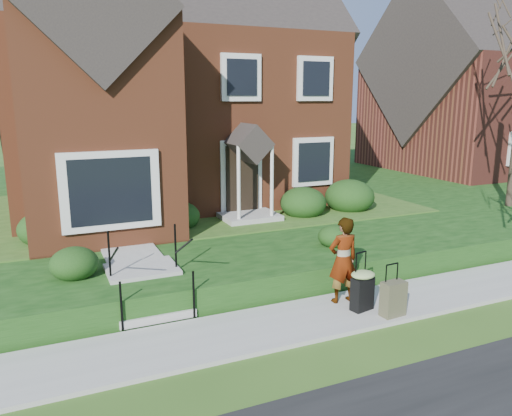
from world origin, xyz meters
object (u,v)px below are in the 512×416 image
woman (343,260)px  suitcase_black (362,288)px  front_steps (147,284)px  suitcase_olive (393,299)px

woman → suitcase_black: size_ratio=1.51×
front_steps → woman: bearing=-22.4°
front_steps → woman: size_ratio=1.17×
front_steps → suitcase_olive: front_steps is taller
front_steps → suitcase_black: (3.69, -1.96, 0.05)m
suitcase_black → suitcase_olive: size_ratio=1.15×
front_steps → suitcase_olive: size_ratio=2.03×
woman → front_steps: bearing=-20.3°
suitcase_black → suitcase_olive: bearing=-62.1°
front_steps → suitcase_black: bearing=-28.0°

